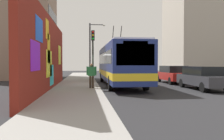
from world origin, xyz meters
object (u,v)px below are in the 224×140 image
object	(u,v)px
traffic_light	(93,48)
street_lamp	(92,46)
parked_car_dark_gray	(202,77)
city_bus	(120,63)
pedestrian_at_curb	(92,74)
parked_car_red	(173,74)

from	to	relation	value
traffic_light	street_lamp	bearing A→B (deg)	-0.94
parked_car_dark_gray	traffic_light	size ratio (longest dim) A/B	1.08
city_bus	traffic_light	size ratio (longest dim) A/B	2.75
pedestrian_at_curb	parked_car_dark_gray	bearing A→B (deg)	-92.65
parked_car_dark_gray	parked_car_red	size ratio (longest dim) A/B	1.03
pedestrian_at_curb	traffic_light	bearing A→B (deg)	-3.16
street_lamp	traffic_light	bearing A→B (deg)	179.06
parked_car_red	pedestrian_at_curb	distance (m)	9.07
parked_car_red	traffic_light	xyz separation A→B (m)	(-0.63, 7.35, 2.29)
parked_car_red	street_lamp	size ratio (longest dim) A/B	0.74
city_bus	street_lamp	size ratio (longest dim) A/B	1.95
parked_car_dark_gray	pedestrian_at_curb	xyz separation A→B (m)	(0.35, 7.59, 0.28)
parked_car_red	street_lamp	bearing A→B (deg)	47.76
parked_car_red	pedestrian_at_curb	bearing A→B (deg)	123.14
pedestrian_at_curb	parked_car_red	bearing A→B (deg)	-56.86
parked_car_dark_gray	traffic_light	xyz separation A→B (m)	(4.68, 7.35, 2.29)
traffic_light	parked_car_dark_gray	bearing A→B (deg)	-122.47
pedestrian_at_curb	street_lamp	world-z (taller)	street_lamp
parked_car_dark_gray	city_bus	bearing A→B (deg)	54.15
city_bus	traffic_light	bearing A→B (deg)	66.86
parked_car_dark_gray	parked_car_red	xyz separation A→B (m)	(5.31, 0.00, 0.00)
pedestrian_at_curb	street_lamp	distance (m)	11.83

